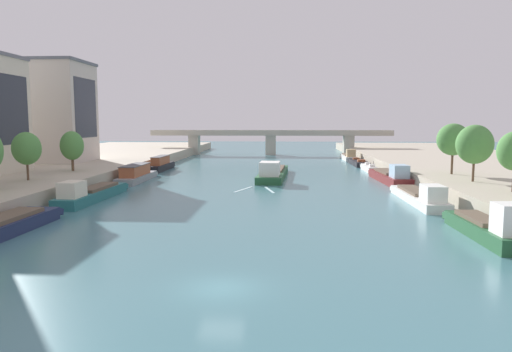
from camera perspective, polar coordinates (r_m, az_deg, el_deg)
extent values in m
plane|color=#42757F|center=(27.69, -4.18, -13.21)|extent=(400.00, 400.00, 0.00)
cube|color=#B2A893|center=(92.00, -24.76, 0.75)|extent=(36.00, 170.00, 2.10)
cube|color=#B2A893|center=(89.00, 27.26, 0.45)|extent=(36.00, 170.00, 2.10)
cube|color=#235633|center=(80.37, 2.08, 0.21)|extent=(5.09, 21.24, 1.03)
cube|color=#235633|center=(91.16, 2.61, 1.03)|extent=(3.78, 1.43, 0.88)
cube|color=#235633|center=(80.32, 2.09, 0.60)|extent=(5.17, 21.25, 0.06)
cube|color=white|center=(73.11, 1.66, 0.87)|extent=(3.17, 4.37, 2.11)
cube|color=black|center=(75.18, 1.80, 1.27)|extent=(2.34, 0.16, 0.59)
cube|color=brown|center=(82.38, 2.20, 0.90)|extent=(3.66, 11.10, 0.36)
cylinder|color=#232328|center=(73.95, 2.17, 0.54)|extent=(0.07, 0.07, 1.10)
cube|color=silver|center=(65.64, 1.61, -1.65)|extent=(1.68, 5.93, 0.03)
cube|color=silver|center=(66.04, -1.51, -1.60)|extent=(2.32, 5.78, 0.03)
cube|color=#1E284C|center=(51.00, -23.75, -3.84)|extent=(3.07, 1.31, 0.92)
cube|color=brown|center=(45.31, -27.74, -4.41)|extent=(2.70, 8.16, 0.36)
cube|color=#23666B|center=(60.41, -18.89, -2.20)|extent=(3.23, 15.34, 1.10)
cube|color=#23666B|center=(67.69, -16.18, -1.11)|extent=(2.67, 1.31, 0.91)
cube|color=#23666B|center=(60.32, -18.91, -1.66)|extent=(3.28, 15.34, 0.06)
cube|color=beige|center=(55.55, -21.09, -1.49)|extent=(2.17, 3.11, 1.72)
cube|color=black|center=(56.88, -20.43, -1.02)|extent=(1.67, 0.08, 0.48)
cube|color=brown|center=(61.68, -18.35, -1.27)|extent=(2.40, 8.00, 0.36)
cylinder|color=#232328|center=(55.95, -20.42, -1.73)|extent=(0.07, 0.07, 1.10)
cube|color=gray|center=(77.42, -14.03, -0.25)|extent=(2.88, 13.32, 0.95)
cube|color=gray|center=(84.08, -12.62, 0.37)|extent=(2.73, 1.21, 0.84)
cube|color=gray|center=(77.36, -14.04, 0.12)|extent=(2.94, 13.32, 0.06)
cube|color=#9E5133|center=(76.65, -14.20, 0.67)|extent=(2.36, 8.53, 1.58)
cube|color=#4C4C51|center=(76.57, -14.22, 1.29)|extent=(2.53, 8.78, 0.08)
cylinder|color=#232328|center=(73.38, -14.65, 0.22)|extent=(0.07, 0.07, 1.10)
cube|color=black|center=(93.80, -11.20, 1.04)|extent=(2.19, 11.97, 1.15)
cube|color=black|center=(99.89, -10.27, 1.45)|extent=(1.96, 1.26, 0.94)
cube|color=black|center=(93.75, -11.21, 1.40)|extent=(2.23, 11.98, 0.06)
cube|color=#9E5133|center=(93.11, -11.32, 1.85)|extent=(1.77, 7.67, 1.50)
cube|color=#4C4C51|center=(93.05, -11.33, 2.33)|extent=(1.89, 7.90, 0.08)
cylinder|color=#232328|center=(90.17, -11.62, 1.57)|extent=(0.07, 0.07, 1.10)
cube|color=#235633|center=(42.92, 25.62, -5.93)|extent=(2.61, 11.47, 1.13)
cube|color=#235633|center=(48.43, 22.83, -4.30)|extent=(2.38, 1.26, 0.93)
cube|color=#235633|center=(42.80, 25.66, -5.15)|extent=(2.66, 11.47, 0.06)
cube|color=white|center=(39.11, 27.96, -4.58)|extent=(1.90, 2.31, 2.27)
cube|color=black|center=(40.07, 27.29, -3.79)|extent=(1.50, 0.04, 0.64)
cube|color=brown|center=(43.80, 25.09, -4.58)|extent=(2.01, 5.97, 0.36)
cylinder|color=#232328|center=(39.78, 28.13, -5.27)|extent=(0.07, 0.07, 1.10)
cube|color=silver|center=(58.64, 18.77, -2.54)|extent=(2.86, 15.46, 0.92)
cube|color=silver|center=(66.34, 16.86, -1.37)|extent=(2.60, 1.22, 0.82)
cube|color=silver|center=(58.57, 18.79, -2.06)|extent=(2.91, 15.46, 0.06)
cube|color=white|center=(53.47, 20.36, -1.95)|extent=(2.07, 3.10, 1.72)
cube|color=black|center=(54.91, 19.89, -1.45)|extent=(1.64, 0.04, 0.48)
cube|color=brown|center=(60.01, 18.39, -1.65)|extent=(2.19, 8.05, 0.36)
cylinder|color=#232328|center=(54.22, 20.57, -2.18)|extent=(0.07, 0.07, 1.10)
cube|color=maroon|center=(76.82, 15.61, -0.24)|extent=(3.46, 15.98, 1.23)
cube|color=maroon|center=(84.82, 14.22, 0.50)|extent=(2.78, 1.35, 0.98)
cube|color=maroon|center=(76.75, 15.62, 0.23)|extent=(3.51, 15.98, 0.06)
cube|color=#9EBCD6|center=(71.46, 16.72, 0.53)|extent=(2.28, 3.25, 1.88)
cube|color=black|center=(72.97, 16.40, 0.89)|extent=(1.73, 0.09, 0.53)
cube|color=brown|center=(78.26, 15.34, 0.52)|extent=(2.55, 8.34, 0.36)
cylinder|color=#232328|center=(72.23, 16.91, 0.28)|extent=(0.07, 0.07, 1.10)
cube|color=silver|center=(92.60, 13.34, 0.87)|extent=(1.71, 9.26, 1.02)
cube|color=silver|center=(97.47, 12.82, 1.22)|extent=(1.60, 1.23, 0.87)
cube|color=silver|center=(92.55, 13.35, 1.21)|extent=(1.74, 9.26, 0.06)
cube|color=white|center=(94.52, 13.14, 1.46)|extent=(0.84, 0.90, 0.40)
cube|color=white|center=(89.99, 13.65, 1.22)|extent=(0.93, 1.10, 0.48)
cylinder|color=#232328|center=(89.82, 13.83, 1.41)|extent=(0.07, 0.07, 1.10)
cube|color=black|center=(105.37, 12.10, 1.54)|extent=(2.94, 12.74, 0.93)
cube|color=black|center=(111.95, 11.53, 1.89)|extent=(2.65, 1.24, 0.83)
cube|color=black|center=(105.33, 12.11, 1.81)|extent=(3.00, 12.74, 0.06)
cube|color=#9E5133|center=(108.06, 11.86, 2.06)|extent=(1.40, 0.92, 0.40)
cube|color=#9E5133|center=(101.82, 12.45, 1.80)|extent=(1.54, 1.12, 0.48)
cylinder|color=#232328|center=(101.62, 12.71, 1.96)|extent=(0.07, 0.07, 1.10)
cube|color=silver|center=(119.31, 10.96, 2.16)|extent=(2.75, 12.40, 1.01)
cube|color=silver|center=(125.78, 10.58, 2.43)|extent=(2.54, 1.24, 0.87)
cube|color=silver|center=(119.28, 10.97, 2.41)|extent=(2.80, 12.40, 0.06)
cube|color=tan|center=(115.05, 11.24, 2.71)|extent=(2.01, 2.49, 1.74)
cube|color=black|center=(116.27, 11.16, 2.88)|extent=(1.60, 0.04, 0.49)
cube|color=brown|center=(120.49, 10.89, 2.56)|extent=(2.12, 6.45, 0.36)
cylinder|color=#232328|center=(115.62, 11.40, 2.57)|extent=(0.07, 0.07, 1.10)
cylinder|color=brown|center=(65.47, -25.58, 0.78)|extent=(0.28, 0.28, 2.83)
ellipsoid|color=#4C8942|center=(65.29, -25.69, 2.98)|extent=(3.46, 3.46, 4.03)
cylinder|color=brown|center=(75.40, -21.02, 1.55)|extent=(0.39, 0.39, 2.56)
ellipsoid|color=#4C8942|center=(75.25, -21.10, 3.41)|extent=(3.37, 3.37, 4.24)
cylinder|color=brown|center=(63.39, 24.50, 0.84)|extent=(0.28, 0.28, 3.22)
ellipsoid|color=#4C8942|center=(63.20, 24.62, 3.46)|extent=(4.32, 4.32, 4.70)
cylinder|color=brown|center=(71.21, 22.34, 1.64)|extent=(0.31, 0.31, 3.58)
ellipsoid|color=#4C8942|center=(71.05, 22.45, 4.05)|extent=(4.34, 4.34, 4.39)
cube|color=#232833|center=(75.71, -27.00, 7.06)|extent=(0.04, 7.94, 9.69)
cube|color=#BCB2A8|center=(94.61, -23.94, 6.87)|extent=(15.39, 11.63, 17.47)
cube|color=#565B66|center=(95.17, -24.20, 12.28)|extent=(15.85, 11.98, 0.50)
cube|color=#232833|center=(91.39, -19.62, 7.63)|extent=(0.04, 9.30, 10.48)
cube|color=#ADA899|center=(134.75, 1.77, 4.98)|extent=(67.42, 4.40, 0.60)
cube|color=#ADA899|center=(132.73, 1.75, 5.28)|extent=(67.42, 0.30, 0.90)
cube|color=#ADA899|center=(136.73, 1.79, 5.31)|extent=(67.42, 0.30, 0.90)
cube|color=#ADA899|center=(137.14, -7.36, 3.70)|extent=(2.80, 3.60, 5.42)
cube|color=#ADA899|center=(134.86, 1.76, 3.70)|extent=(2.80, 3.60, 5.42)
cube|color=#ADA899|center=(136.05, 10.96, 3.61)|extent=(2.80, 3.60, 5.42)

